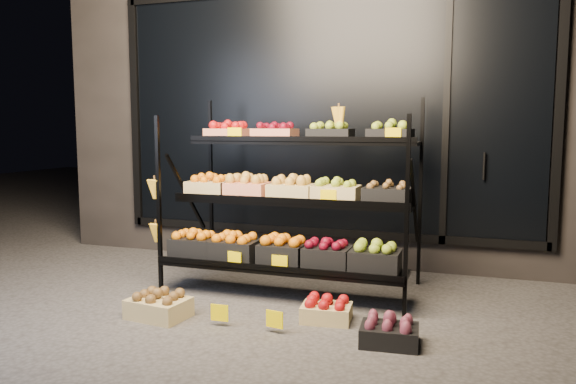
% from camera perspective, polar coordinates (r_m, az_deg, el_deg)
% --- Properties ---
extents(ground, '(24.00, 24.00, 0.00)m').
position_cam_1_polar(ground, '(4.39, -2.28, -12.06)').
color(ground, '#514F4C').
rests_on(ground, ground).
extents(building, '(6.00, 2.08, 3.50)m').
position_cam_1_polar(building, '(6.65, 5.81, 9.57)').
color(building, '#2D2826').
rests_on(building, ground).
extents(display_rack, '(2.18, 1.02, 1.69)m').
position_cam_1_polar(display_rack, '(4.77, 0.12, -0.83)').
color(display_rack, black).
rests_on(display_rack, ground).
extents(tag_floor_a, '(0.13, 0.01, 0.12)m').
position_cam_1_polar(tag_floor_a, '(4.10, -6.97, -12.61)').
color(tag_floor_a, '#FFD900').
rests_on(tag_floor_a, ground).
extents(tag_floor_b, '(0.13, 0.01, 0.12)m').
position_cam_1_polar(tag_floor_b, '(3.95, -1.38, -13.34)').
color(tag_floor_b, '#FFD900').
rests_on(tag_floor_b, ground).
extents(floor_crate_left, '(0.46, 0.36, 0.21)m').
position_cam_1_polar(floor_crate_left, '(4.34, -13.01, -11.09)').
color(floor_crate_left, '#D0B978').
rests_on(floor_crate_left, ground).
extents(floor_crate_midright, '(0.38, 0.30, 0.19)m').
position_cam_1_polar(floor_crate_midright, '(4.17, 3.93, -11.82)').
color(floor_crate_midright, '#D0B978').
rests_on(floor_crate_midright, ground).
extents(floor_crate_right, '(0.39, 0.30, 0.19)m').
position_cam_1_polar(floor_crate_right, '(3.80, 10.26, -13.78)').
color(floor_crate_right, black).
rests_on(floor_crate_right, ground).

